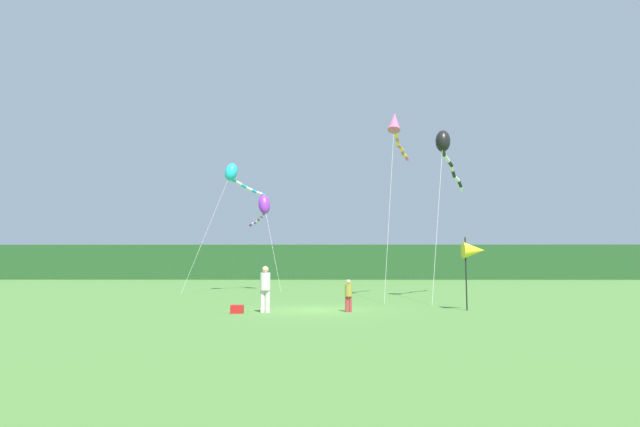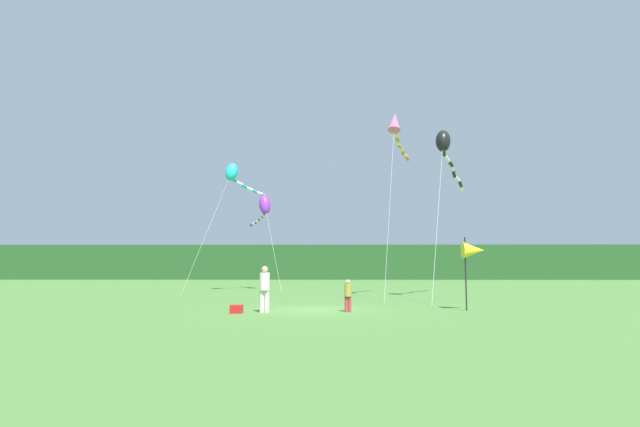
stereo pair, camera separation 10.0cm
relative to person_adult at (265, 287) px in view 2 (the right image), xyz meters
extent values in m
plane|color=#477533|center=(2.11, 1.27, -1.03)|extent=(120.00, 120.00, 0.00)
cube|color=#234C23|center=(2.11, 46.27, 1.17)|extent=(108.00, 3.63, 4.40)
cylinder|color=silver|center=(-0.10, 0.00, -0.59)|extent=(0.18, 0.18, 0.89)
cylinder|color=silver|center=(0.10, 0.00, -0.59)|extent=(0.18, 0.18, 0.89)
cylinder|color=silver|center=(0.00, 0.00, 0.20)|extent=(0.41, 0.41, 0.70)
sphere|color=tan|center=(0.00, 0.00, 0.68)|extent=(0.26, 0.26, 0.26)
cylinder|color=#B23338|center=(3.28, 0.29, -0.72)|extent=(0.13, 0.13, 0.62)
cylinder|color=#B23338|center=(3.42, 0.29, -0.72)|extent=(0.13, 0.13, 0.62)
cylinder|color=olive|center=(3.35, 0.29, -0.16)|extent=(0.29, 0.29, 0.49)
sphere|color=tan|center=(3.35, 0.29, 0.18)|extent=(0.18, 0.18, 0.18)
cube|color=red|center=(-1.06, -0.32, -0.87)|extent=(0.48, 0.40, 0.33)
cylinder|color=black|center=(8.32, 1.06, 0.50)|extent=(0.06, 0.06, 3.06)
cone|color=yellow|center=(8.67, 1.06, 1.48)|extent=(0.90, 0.70, 0.70)
cylinder|color=#B2B2B2|center=(-5.56, 13.82, 3.21)|extent=(2.48, 3.37, 8.49)
ellipsoid|color=#1EB7CC|center=(-4.33, 15.49, 7.45)|extent=(1.40, 1.46, 1.51)
cylinder|color=#1EB7CC|center=(-4.20, 15.71, 6.88)|extent=(0.44, 0.57, 0.27)
cylinder|color=white|center=(-3.90, 16.12, 6.76)|extent=(0.54, 0.56, 0.35)
cylinder|color=#1EB7CC|center=(-3.59, 16.53, 6.60)|extent=(0.47, 0.59, 0.34)
cylinder|color=white|center=(-3.26, 16.92, 6.45)|extent=(0.56, 0.52, 0.35)
cylinder|color=#1EB7CC|center=(-2.95, 17.31, 6.32)|extent=(0.43, 0.58, 0.28)
cylinder|color=white|center=(-2.64, 17.71, 6.24)|extent=(0.53, 0.52, 0.28)
cylinder|color=#1EB7CC|center=(-2.35, 18.13, 6.16)|extent=(0.40, 0.58, 0.28)
cylinder|color=#B2B2B2|center=(8.19, 5.65, 3.37)|extent=(1.66, 4.15, 8.81)
ellipsoid|color=black|center=(9.01, 7.71, 7.77)|extent=(1.22, 1.48, 1.50)
cylinder|color=black|center=(9.13, 8.09, 7.20)|extent=(0.43, 0.86, 0.33)
cylinder|color=white|center=(9.45, 8.83, 7.03)|extent=(0.61, 0.84, 0.40)
cylinder|color=black|center=(9.83, 9.53, 6.86)|extent=(0.55, 0.84, 0.34)
cylinder|color=white|center=(10.12, 10.28, 6.72)|extent=(0.43, 0.86, 0.33)
cylinder|color=black|center=(10.38, 11.04, 6.53)|extent=(0.50, 0.88, 0.46)
cylinder|color=white|center=(10.75, 11.75, 6.32)|extent=(0.62, 0.82, 0.34)
cylinder|color=black|center=(11.13, 12.46, 6.12)|extent=(0.53, 0.87, 0.45)
cylinder|color=white|center=(11.40, 13.21, 5.90)|extent=(0.43, 0.87, 0.36)
cylinder|color=#B2B2B2|center=(-1.43, 16.40, 2.18)|extent=(1.60, 2.89, 6.43)
ellipsoid|color=purple|center=(-2.22, 17.83, 5.39)|extent=(1.36, 1.51, 1.73)
cylinder|color=purple|center=(-2.26, 17.99, 4.72)|extent=(0.30, 0.43, 0.29)
cylinder|color=white|center=(-2.37, 18.31, 4.64)|extent=(0.32, 0.42, 0.26)
cylinder|color=purple|center=(-2.48, 18.63, 4.57)|extent=(0.30, 0.42, 0.27)
cylinder|color=white|center=(-2.63, 18.93, 4.49)|extent=(0.38, 0.43, 0.27)
cylinder|color=purple|center=(-2.79, 19.22, 4.39)|extent=(0.34, 0.45, 0.31)
cylinder|color=white|center=(-2.95, 19.51, 4.27)|extent=(0.40, 0.44, 0.30)
cylinder|color=purple|center=(-3.13, 19.80, 4.18)|extent=(0.36, 0.43, 0.27)
cylinder|color=white|center=(-3.32, 20.07, 4.12)|extent=(0.39, 0.40, 0.24)
cylinder|color=purple|center=(-3.55, 20.32, 4.05)|extent=(0.41, 0.43, 0.30)
cylinder|color=#B2B2B2|center=(5.83, 6.48, 4.01)|extent=(1.12, 3.50, 10.08)
cone|color=#E5598C|center=(6.38, 8.22, 9.05)|extent=(1.03, 1.26, 1.34)
cylinder|color=#E5598C|center=(6.43, 8.44, 8.55)|extent=(0.31, 0.52, 0.26)
cylinder|color=yellow|center=(6.54, 8.88, 8.44)|extent=(0.32, 0.55, 0.33)
cylinder|color=#E5598C|center=(6.67, 9.32, 8.32)|extent=(0.33, 0.54, 0.31)
cylinder|color=yellow|center=(6.76, 9.77, 8.19)|extent=(0.27, 0.54, 0.34)
cylinder|color=#E5598C|center=(6.90, 10.20, 8.08)|extent=(0.40, 0.52, 0.25)
cylinder|color=yellow|center=(7.10, 10.61, 8.00)|extent=(0.38, 0.54, 0.31)
cylinder|color=#E5598C|center=(7.24, 11.05, 7.88)|extent=(0.32, 0.55, 0.32)
cylinder|color=yellow|center=(7.41, 11.47, 7.79)|extent=(0.40, 0.52, 0.25)
cylinder|color=#E5598C|center=(7.61, 11.88, 7.69)|extent=(0.41, 0.55, 0.33)
camera|label=1|loc=(2.45, -20.91, 0.88)|focal=29.12mm
camera|label=2|loc=(2.55, -20.91, 0.88)|focal=29.12mm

